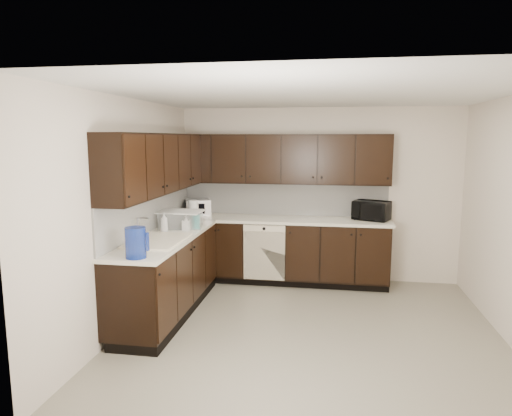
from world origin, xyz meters
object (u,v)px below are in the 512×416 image
(toaster_oven, at_px, (198,207))
(blue_pitcher, at_px, (136,243))
(sink, at_px, (157,247))
(microwave, at_px, (371,211))
(storage_bin, at_px, (181,219))

(toaster_oven, height_order, blue_pitcher, blue_pitcher)
(sink, xyz_separation_m, blue_pitcher, (0.06, -0.69, 0.21))
(sink, relative_size, microwave, 1.72)
(storage_bin, distance_m, blue_pitcher, 1.51)
(microwave, xyz_separation_m, toaster_oven, (-2.50, 0.02, -0.02))
(blue_pitcher, bearing_deg, toaster_oven, 108.36)
(microwave, bearing_deg, storage_bin, -135.44)
(microwave, distance_m, blue_pitcher, 3.41)
(microwave, xyz_separation_m, storage_bin, (-2.43, -0.95, -0.03))
(sink, distance_m, toaster_oven, 1.80)
(toaster_oven, bearing_deg, microwave, -23.69)
(toaster_oven, relative_size, blue_pitcher, 1.22)
(sink, height_order, blue_pitcher, blue_pitcher)
(microwave, height_order, storage_bin, microwave)
(sink, bearing_deg, blue_pitcher, -84.79)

